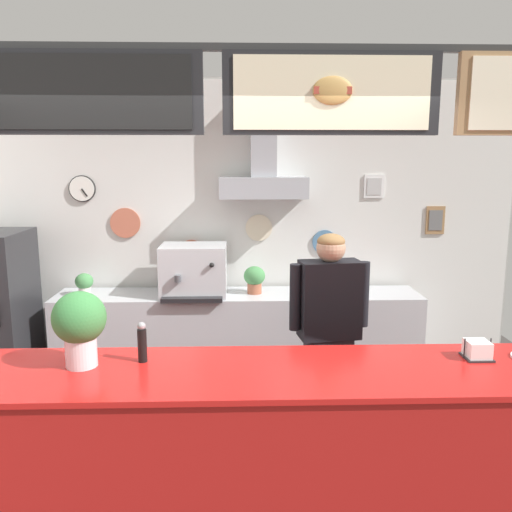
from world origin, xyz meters
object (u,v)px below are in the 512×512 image
Objects in this scene: shop_worker at (329,336)px; potted_sage at (84,283)px; basil_vase at (80,325)px; pepper_grinder at (142,342)px; espresso_machine at (194,270)px; napkin_holder at (477,350)px; potted_thyme at (254,278)px.

shop_worker is 7.92× the size of potted_sage.
basil_vase reaches higher than pepper_grinder.
shop_worker is 1.56m from espresso_machine.
pepper_grinder is at bearing 179.75° from napkin_holder.
shop_worker is at bearing 37.39° from pepper_grinder.
napkin_holder is at bearing -36.09° from potted_sage.
pepper_grinder reaches higher than napkin_holder.
espresso_machine is 2.65× the size of pepper_grinder.
espresso_machine is 1.02m from potted_sage.
espresso_machine is 1.45× the size of basil_vase.
potted_thyme is 2.37m from napkin_holder.
espresso_machine reaches higher than potted_thyme.
potted_sage is at bearing 179.87° from espresso_machine.
napkin_holder is at bearing -0.25° from pepper_grinder.
espresso_machine is 0.57m from potted_thyme.
basil_vase is at bearing -178.79° from napkin_holder.
shop_worker is 6.39× the size of potted_thyme.
napkin_holder is at bearing -59.75° from potted_thyme.
napkin_holder is at bearing -48.94° from espresso_machine.
basil_vase is at bearing -115.34° from potted_thyme.
basil_vase is at bearing -170.28° from pepper_grinder.
espresso_machine is 2.67m from napkin_holder.
basil_vase is 2.19m from napkin_holder.
shop_worker is at bearing -27.80° from potted_sage.
shop_worker reaches higher than basil_vase.
napkin_holder is at bearing 1.21° from basil_vase.
napkin_holder is (1.19, -2.04, 0.04)m from potted_thyme.
shop_worker is 1.83m from basil_vase.
napkin_holder is 0.68× the size of pepper_grinder.
basil_vase is (-0.43, -2.06, 0.14)m from espresso_machine.
potted_sage is (-1.01, 0.00, -0.11)m from espresso_machine.
potted_thyme is (0.56, 0.03, -0.09)m from espresso_machine.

